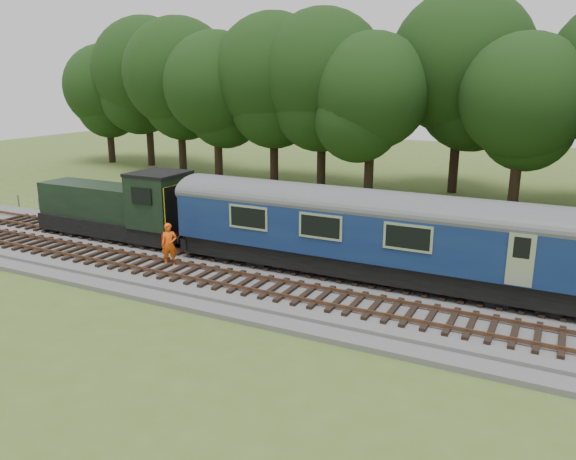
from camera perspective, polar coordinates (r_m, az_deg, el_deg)
The scene contains 9 objects.
ground at distance 25.45m, azimuth -5.32°, elevation -4.57°, with size 120.00×120.00×0.00m, color #4A6023.
ballast at distance 25.39m, azimuth -5.33°, elevation -4.20°, with size 70.00×7.00×0.35m, color #4C4C4F.
track_north at distance 26.45m, azimuth -3.73°, elevation -2.82°, with size 67.20×2.40×0.21m.
track_south at distance 24.06m, azimuth -7.37°, elevation -4.77°, with size 67.20×2.40×0.21m.
fence at distance 29.15m, azimuth -0.63°, elevation -1.92°, with size 64.00×0.12×1.00m, color #6B6054, non-canonical shape.
tree_line at distance 44.96m, azimuth 9.75°, elevation 3.96°, with size 70.00×8.00×18.00m, color black, non-canonical shape.
dmu_railcar at distance 23.47m, azimuth 8.74°, elevation 0.27°, with size 18.05×2.86×3.88m.
shunter_loco at distance 30.76m, azimuth -16.74°, elevation 2.14°, with size 8.91×2.60×3.38m.
worker at distance 25.89m, azimuth -11.97°, elevation -1.43°, with size 0.71×0.46×1.94m, color #FF560D.
Camera 1 is at (12.88, -20.21, 8.57)m, focal length 35.00 mm.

